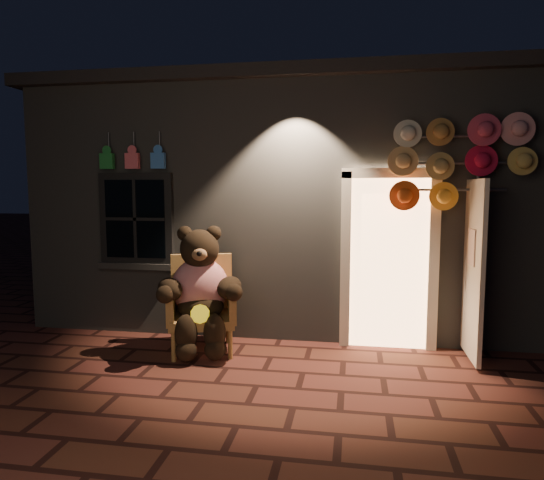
# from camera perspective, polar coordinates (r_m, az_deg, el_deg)

# --- Properties ---
(ground) EXTENTS (60.00, 60.00, 0.00)m
(ground) POSITION_cam_1_polar(r_m,az_deg,el_deg) (5.01, -1.85, -16.77)
(ground) COLOR #582721
(ground) RESTS_ON ground
(shop_building) EXTENTS (7.30, 5.95, 3.51)m
(shop_building) POSITION_cam_1_polar(r_m,az_deg,el_deg) (8.57, 3.45, 4.64)
(shop_building) COLOR slate
(shop_building) RESTS_ON ground
(wicker_armchair) EXTENTS (0.94, 0.90, 1.14)m
(wicker_armchair) POSITION_cam_1_polar(r_m,az_deg,el_deg) (5.95, -8.26, -7.38)
(wicker_armchair) COLOR #B07B44
(wicker_armchair) RESTS_ON ground
(teddy_bear) EXTENTS (1.03, 0.94, 1.48)m
(teddy_bear) POSITION_cam_1_polar(r_m,az_deg,el_deg) (5.77, -8.46, -5.82)
(teddy_bear) COLOR red
(teddy_bear) RESTS_ON ground
(hat_rack) EXTENTS (1.57, 0.22, 2.77)m
(hat_rack) POSITION_cam_1_polar(r_m,az_deg,el_deg) (5.92, 20.71, 8.85)
(hat_rack) COLOR #59595E
(hat_rack) RESTS_ON ground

